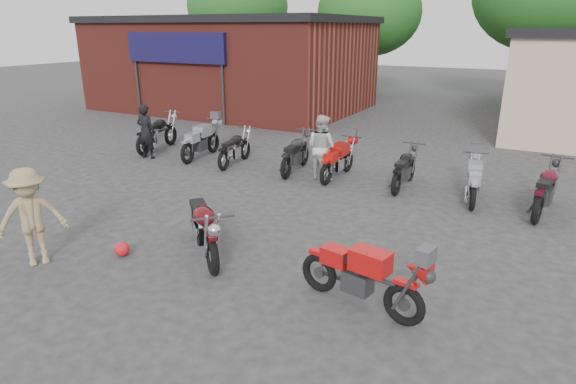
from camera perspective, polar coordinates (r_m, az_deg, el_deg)
The scene contains 19 objects.
ground at distance 8.57m, azimuth -9.51°, elevation -7.52°, with size 90.00×90.00×0.00m, color #2C2C2E.
brick_building at distance 24.37m, azimuth -6.53°, elevation 14.61°, with size 12.00×8.00×4.00m, color maroon.
tree_0 at distance 33.74m, azimuth -5.92°, elevation 19.36°, with size 6.56×6.56×8.20m, color #17561C, non-canonical shape.
tree_1 at distance 29.67m, azimuth 9.49°, elevation 18.52°, with size 5.92×5.92×7.40m, color #17561C, non-canonical shape.
tree_2 at distance 28.01m, azimuth 28.14°, elevation 18.09°, with size 7.04×7.04×8.80m, color #17561C, non-canonical shape.
vintage_motorcycle at distance 8.36m, azimuth -10.00°, elevation -3.72°, with size 2.08×0.69×1.21m, color #4F090E, non-canonical shape.
sportbike at distance 6.84m, azimuth 8.80°, elevation -9.44°, with size 1.91×0.63×1.11m, color red, non-canonical shape.
helmet at distance 8.91m, azimuth -19.07°, elevation -6.42°, with size 0.27×0.27×0.25m, color red.
person_dark at distance 15.17m, azimuth -16.46°, elevation 6.88°, with size 0.60×0.39×1.64m, color black.
person_light at distance 12.50m, azimuth 3.99°, elevation 5.30°, with size 0.82×0.64×1.69m, color #BBBCB7.
person_tan at distance 8.94m, azimuth -28.14°, elevation -2.65°, with size 1.08×0.62×1.67m, color #97825D.
row_bike_0 at distance 16.17m, azimuth -15.20°, elevation 6.97°, with size 2.11×0.70×1.23m, color black, non-canonical shape.
row_bike_1 at distance 14.88m, azimuth -10.26°, elevation 6.22°, with size 2.02×0.67×1.17m, color #8D929A, non-canonical shape.
row_bike_2 at distance 14.00m, azimuth -6.30°, elevation 5.38°, with size 1.82×0.60×1.06m, color black, non-canonical shape.
row_bike_3 at distance 13.18m, azimuth 0.94°, elevation 4.82°, with size 1.96×0.65×1.14m, color black, non-canonical shape.
row_bike_4 at distance 12.69m, azimuth 5.96°, elevation 4.03°, with size 1.87×0.62×1.08m, color red, non-canonical shape.
row_bike_5 at distance 12.19m, azimuth 13.68°, elevation 2.95°, with size 1.86×0.61×1.08m, color black, non-canonical shape.
row_bike_6 at distance 11.73m, azimuth 21.17°, elevation 1.52°, with size 1.82×0.60×1.05m, color gray, non-canonical shape.
row_bike_7 at distance 11.55m, azimuth 28.30°, elevation 0.57°, with size 2.05×0.68×1.19m, color #520A19, non-canonical shape.
Camera 1 is at (4.83, -5.99, 3.78)m, focal length 30.00 mm.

